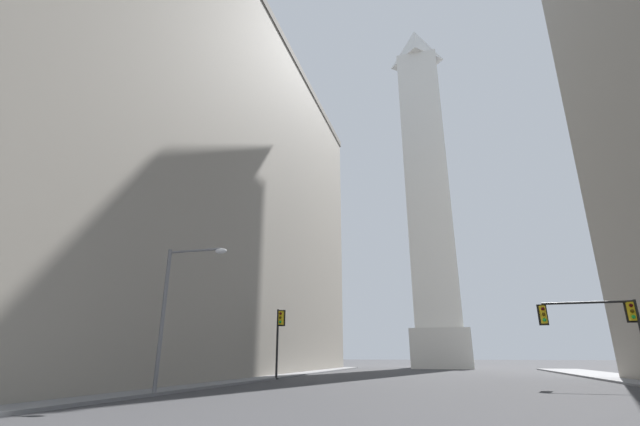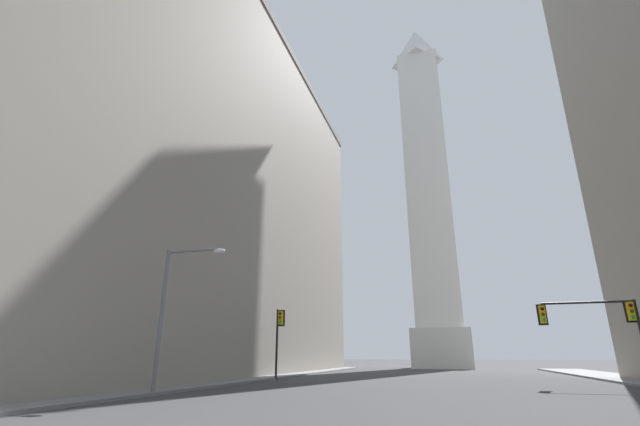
# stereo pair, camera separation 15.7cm
# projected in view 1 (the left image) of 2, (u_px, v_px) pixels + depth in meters

# --- Properties ---
(sidewalk_left) EXTENTS (5.00, 81.42, 0.15)m
(sidewalk_left) POSITION_uv_depth(u_px,v_px,m) (191.00, 384.00, 27.17)
(sidewalk_left) COLOR slate
(sidewalk_left) RESTS_ON ground_plane
(building_left) EXTENTS (23.35, 59.18, 37.54)m
(building_left) POSITION_uv_depth(u_px,v_px,m) (172.00, 188.00, 45.65)
(building_left) COLOR gray
(building_left) RESTS_ON ground_plane
(obelisk) EXTENTS (8.51, 8.51, 60.88)m
(obelisk) POSITION_uv_depth(u_px,v_px,m) (427.00, 185.00, 71.96)
(obelisk) COLOR silver
(obelisk) RESTS_ON ground_plane
(traffic_light_mid_left) EXTENTS (0.79, 0.51, 5.48)m
(traffic_light_mid_left) POSITION_uv_depth(u_px,v_px,m) (279.00, 332.00, 35.21)
(traffic_light_mid_left) COLOR black
(traffic_light_mid_left) RESTS_ON ground_plane
(traffic_light_mid_right) EXTENTS (5.68, 0.50, 5.08)m
(traffic_light_mid_right) POSITION_uv_depth(u_px,v_px,m) (602.00, 320.00, 26.36)
(traffic_light_mid_right) COLOR black
(traffic_light_mid_right) RESTS_ON ground_plane
(street_lamp) EXTENTS (3.42, 0.36, 7.12)m
(street_lamp) POSITION_uv_depth(u_px,v_px,m) (175.00, 300.00, 21.57)
(street_lamp) COLOR slate
(street_lamp) RESTS_ON ground_plane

